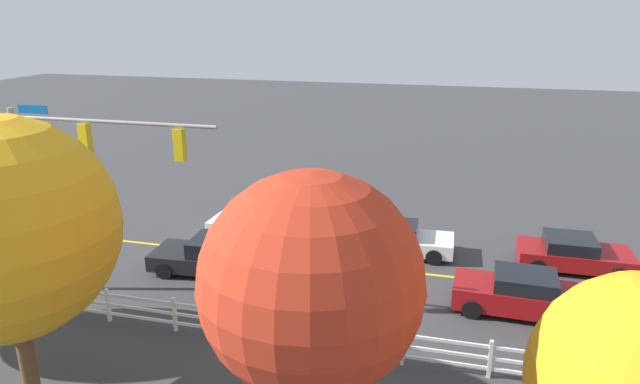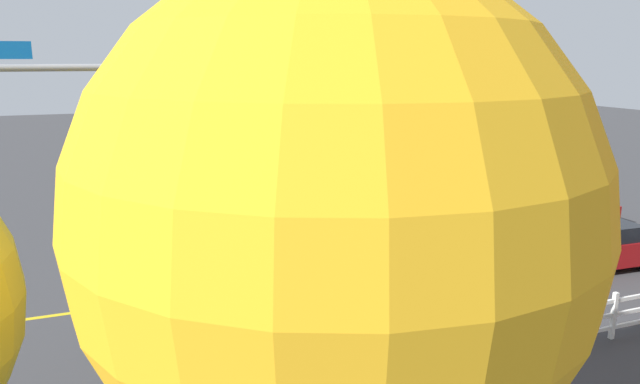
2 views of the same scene
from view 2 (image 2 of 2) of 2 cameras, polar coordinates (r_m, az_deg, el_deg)
ground_plane at (r=17.36m, az=-4.73°, el=-8.98°), size 120.00×120.00×0.00m
lane_center_stripe at (r=18.77m, az=7.18°, el=-7.31°), size 28.00×0.16×0.01m
signal_assembly at (r=10.96m, az=-21.06°, el=3.01°), size 7.42×0.38×6.70m
car_0 at (r=20.41m, az=25.04°, el=-4.73°), size 4.18×2.04×1.44m
car_1 at (r=15.19m, az=-7.05°, el=-9.61°), size 4.69×2.22×1.41m
car_2 at (r=18.62m, az=-8.14°, el=-5.35°), size 4.68×1.94×1.36m
car_3 at (r=24.77m, az=22.15°, el=-1.66°), size 4.17×2.06×1.31m
car_4 at (r=20.65m, az=8.23°, el=-3.62°), size 4.66×1.97×1.30m
white_rail_fence at (r=13.36m, az=15.79°, el=-13.59°), size 26.10×0.10×1.15m
tree_2 at (r=5.95m, az=1.34°, el=-2.52°), size 5.20×5.20×7.48m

